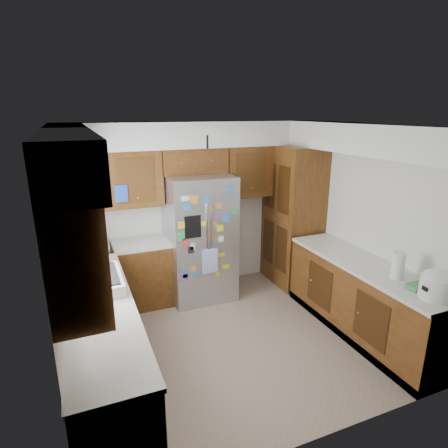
% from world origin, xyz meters
% --- Properties ---
extents(floor, '(3.60, 3.60, 0.00)m').
position_xyz_m(floor, '(0.00, 0.00, 0.00)').
color(floor, gray).
rests_on(floor, ground).
extents(room_shell, '(3.64, 3.24, 2.52)m').
position_xyz_m(room_shell, '(-0.11, 0.36, 1.82)').
color(room_shell, silver).
rests_on(room_shell, ground).
extents(left_counter_run, '(1.36, 3.20, 0.92)m').
position_xyz_m(left_counter_run, '(-1.36, 0.03, 0.43)').
color(left_counter_run, '#44280D').
rests_on(left_counter_run, ground).
extents(right_counter_run, '(0.63, 2.25, 0.92)m').
position_xyz_m(right_counter_run, '(1.50, -0.47, 0.42)').
color(right_counter_run, '#44280D').
rests_on(right_counter_run, ground).
extents(pantry, '(0.60, 0.90, 2.15)m').
position_xyz_m(pantry, '(1.50, 1.15, 1.07)').
color(pantry, '#44280D').
rests_on(pantry, ground).
extents(fridge, '(0.90, 0.79, 1.80)m').
position_xyz_m(fridge, '(-0.00, 1.20, 0.90)').
color(fridge, '#A9A9AF').
rests_on(fridge, ground).
extents(bridge_cabinet, '(0.96, 0.34, 0.35)m').
position_xyz_m(bridge_cabinet, '(0.00, 1.43, 1.98)').
color(bridge_cabinet, '#44280D').
rests_on(bridge_cabinet, fridge).
extents(fridge_top_items, '(0.67, 0.32, 0.31)m').
position_xyz_m(fridge_top_items, '(-0.04, 1.38, 2.29)').
color(fridge_top_items, '#1F2FA0').
rests_on(fridge_top_items, bridge_cabinet).
extents(sink_assembly, '(0.52, 0.70, 0.37)m').
position_xyz_m(sink_assembly, '(-1.50, 0.10, 0.99)').
color(sink_assembly, white).
rests_on(sink_assembly, left_counter_run).
extents(left_counter_clutter, '(0.41, 0.87, 0.38)m').
position_xyz_m(left_counter_clutter, '(-1.43, 0.82, 1.05)').
color(left_counter_clutter, black).
rests_on(left_counter_clutter, left_counter_run).
extents(rice_cooker, '(0.32, 0.31, 0.28)m').
position_xyz_m(rice_cooker, '(1.50, -1.38, 1.06)').
color(rice_cooker, silver).
rests_on(rice_cooker, right_counter_run).
extents(paper_towel, '(0.13, 0.13, 0.30)m').
position_xyz_m(paper_towel, '(1.49, -0.91, 1.07)').
color(paper_towel, white).
rests_on(paper_towel, right_counter_run).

